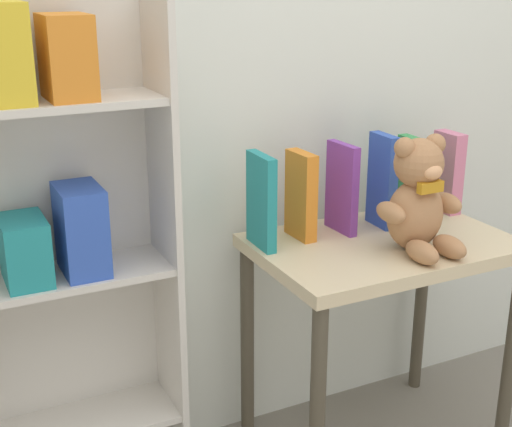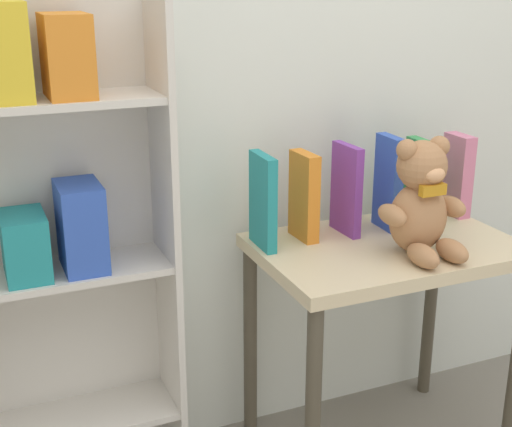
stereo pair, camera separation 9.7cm
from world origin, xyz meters
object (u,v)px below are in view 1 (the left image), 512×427
at_px(teddy_bear, 419,199).
at_px(book_standing_pink, 447,172).
at_px(book_standing_blue, 382,181).
at_px(display_table, 381,274).
at_px(bookshelf_side, 51,238).
at_px(book_standing_teal, 261,201).
at_px(book_standing_green, 414,178).
at_px(book_standing_purple, 342,188).
at_px(book_standing_orange, 301,195).

xyz_separation_m(teddy_bear, book_standing_pink, (0.29, 0.22, -0.02)).
xyz_separation_m(book_standing_blue, book_standing_pink, (0.26, 0.02, -0.01)).
bearing_deg(display_table, book_standing_blue, 59.20).
distance_m(bookshelf_side, book_standing_blue, 0.93).
height_order(book_standing_blue, book_standing_pink, book_standing_blue).
relative_size(bookshelf_side, book_standing_teal, 5.20).
height_order(teddy_bear, book_standing_green, teddy_bear).
xyz_separation_m(teddy_bear, book_standing_purple, (-0.10, 0.21, -0.01)).
bearing_deg(bookshelf_side, teddy_bear, -16.55).
distance_m(display_table, book_standing_teal, 0.41).
height_order(display_table, book_standing_teal, book_standing_teal).
relative_size(teddy_bear, book_standing_orange, 1.27).
height_order(bookshelf_side, book_standing_green, bookshelf_side).
bearing_deg(book_standing_green, book_standing_purple, -175.94).
distance_m(teddy_bear, book_standing_blue, 0.20).
relative_size(book_standing_teal, book_standing_pink, 1.03).
distance_m(book_standing_orange, book_standing_pink, 0.51).
bearing_deg(display_table, teddy_bear, -68.40).
distance_m(display_table, book_standing_green, 0.32).
xyz_separation_m(teddy_bear, book_standing_blue, (0.03, 0.20, -0.00)).
bearing_deg(teddy_bear, book_standing_blue, 81.96).
distance_m(display_table, book_standing_pink, 0.41).
height_order(display_table, book_standing_orange, book_standing_orange).
distance_m(teddy_bear, book_standing_orange, 0.32).
height_order(bookshelf_side, display_table, bookshelf_side).
height_order(teddy_bear, book_standing_orange, teddy_bear).
height_order(teddy_bear, book_standing_blue, teddy_bear).
xyz_separation_m(book_standing_orange, book_standing_purple, (0.13, -0.01, 0.01)).
height_order(book_standing_teal, book_standing_pink, book_standing_teal).
distance_m(display_table, book_standing_blue, 0.27).
height_order(book_standing_teal, book_standing_purple, same).
bearing_deg(book_standing_pink, book_standing_blue, -175.14).
xyz_separation_m(display_table, book_standing_teal, (-0.32, 0.11, 0.23)).
relative_size(book_standing_blue, book_standing_green, 1.12).
height_order(display_table, book_standing_green, book_standing_green).
distance_m(teddy_bear, book_standing_green, 0.27).
bearing_deg(book_standing_orange, teddy_bear, -45.44).
bearing_deg(book_standing_blue, book_standing_purple, 176.51).
distance_m(book_standing_blue, book_standing_green, 0.13).
relative_size(display_table, teddy_bear, 2.29).
height_order(book_standing_orange, book_standing_green, book_standing_orange).
relative_size(teddy_bear, book_standing_blue, 1.14).
distance_m(teddy_bear, book_standing_purple, 0.23).
bearing_deg(book_standing_teal, bookshelf_side, 174.55).
distance_m(bookshelf_side, book_standing_teal, 0.54).
relative_size(bookshelf_side, book_standing_blue, 4.89).
xyz_separation_m(display_table, book_standing_blue, (0.06, 0.11, 0.24)).
xyz_separation_m(bookshelf_side, book_standing_blue, (0.92, -0.07, 0.04)).
height_order(display_table, book_standing_blue, book_standing_blue).
bearing_deg(teddy_bear, display_table, 111.60).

